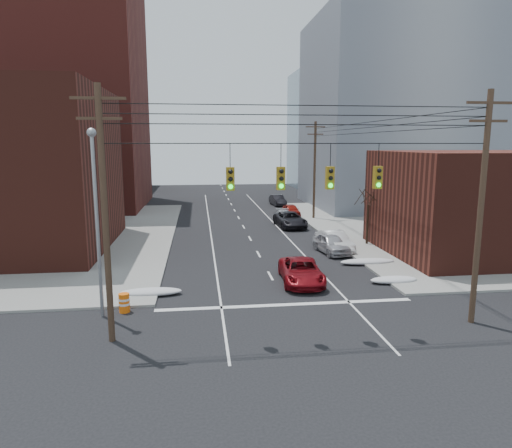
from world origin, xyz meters
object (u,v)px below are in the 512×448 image
object	(u,v)px
parked_car_b	(335,241)
lot_car_d	(58,225)
lot_car_b	(75,229)
construction_barrel	(124,303)
red_pickup	(301,271)
parked_car_c	(290,220)
parked_car_f	(278,200)
parked_car_a	(331,243)
parked_car_e	(291,210)
lot_car_a	(64,238)
lot_car_c	(38,233)
parked_car_d	(284,216)

from	to	relation	value
parked_car_b	lot_car_d	xyz separation A→B (m)	(-24.37, 9.86, 0.13)
lot_car_b	construction_barrel	size ratio (longest dim) A/B	5.17
red_pickup	lot_car_d	xyz separation A→B (m)	(-19.72, 18.12, 0.17)
parked_car_c	parked_car_f	xyz separation A→B (m)	(1.60, 16.86, -0.06)
parked_car_a	construction_barrel	bearing A→B (deg)	-148.76
parked_car_e	construction_barrel	world-z (taller)	parked_car_e
parked_car_f	construction_barrel	size ratio (longest dim) A/B	4.43
red_pickup	lot_car_b	bearing A→B (deg)	141.82
parked_car_e	lot_car_a	distance (m)	26.37
parked_car_b	parked_car_f	size ratio (longest dim) A/B	1.08
parked_car_b	parked_car_c	bearing A→B (deg)	91.31
red_pickup	lot_car_c	bearing A→B (deg)	148.49
parked_car_a	parked_car_b	xyz separation A→B (m)	(0.55, 0.87, 0.01)
parked_car_b	lot_car_a	bearing A→B (deg)	163.41
parked_car_d	parked_car_b	bearing A→B (deg)	-79.23
parked_car_e	lot_car_c	bearing A→B (deg)	-156.69
lot_car_b	lot_car_c	distance (m)	3.09
parked_car_a	parked_car_e	world-z (taller)	parked_car_a
parked_car_f	lot_car_d	size ratio (longest dim) A/B	0.99
parked_car_b	construction_barrel	distance (m)	19.12
lot_car_d	parked_car_c	bearing A→B (deg)	-105.59
parked_car_a	construction_barrel	world-z (taller)	parked_car_a
parked_car_d	parked_car_f	bearing A→B (deg)	87.80
lot_car_b	lot_car_d	world-z (taller)	lot_car_d
parked_car_a	parked_car_e	xyz separation A→B (m)	(0.62, 18.89, -0.07)
lot_car_a	lot_car_b	world-z (taller)	lot_car_b
parked_car_e	lot_car_b	world-z (taller)	lot_car_b
parked_car_c	lot_car_a	size ratio (longest dim) A/B	1.48
red_pickup	parked_car_f	bearing A→B (deg)	86.41
lot_car_a	lot_car_c	size ratio (longest dim) A/B	0.79
parked_car_f	lot_car_d	world-z (taller)	lot_car_d
parked_car_e	lot_car_c	xyz separation A→B (m)	(-25.08, -11.78, 0.16)
parked_car_b	parked_car_d	size ratio (longest dim) A/B	1.11
parked_car_e	parked_car_f	xyz separation A→B (m)	(0.00, 9.54, 0.03)
lot_car_d	parked_car_e	bearing A→B (deg)	-89.24
red_pickup	parked_car_e	size ratio (longest dim) A/B	1.30
parked_car_c	parked_car_f	size ratio (longest dim) A/B	1.29
lot_car_b	lot_car_d	size ratio (longest dim) A/B	1.15
lot_car_b	lot_car_c	world-z (taller)	lot_car_b
parked_car_c	lot_car_a	distance (m)	21.74
red_pickup	parked_car_c	xyz separation A→B (m)	(3.12, 18.95, 0.05)
lot_car_c	parked_car_a	bearing A→B (deg)	-126.23
lot_car_a	construction_barrel	xyz separation A→B (m)	(7.32, -15.89, -0.27)
parked_car_b	lot_car_b	distance (m)	23.56
lot_car_d	lot_car_b	bearing A→B (deg)	-154.02
parked_car_e	lot_car_a	xyz separation A→B (m)	(-22.22, -14.20, 0.08)
lot_car_b	parked_car_b	bearing A→B (deg)	-115.37
lot_car_c	construction_barrel	size ratio (longest dim) A/B	4.87
parked_car_a	lot_car_d	world-z (taller)	lot_car_d
parked_car_e	lot_car_b	bearing A→B (deg)	-157.02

